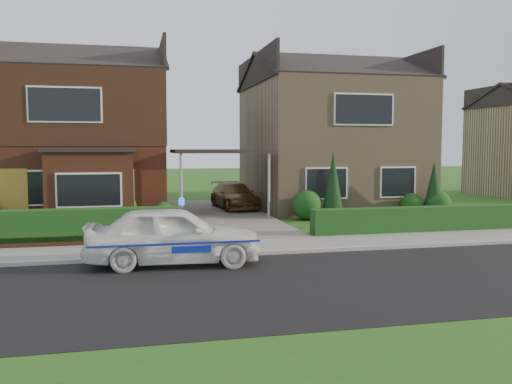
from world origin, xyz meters
name	(u,v)px	position (x,y,z in m)	size (l,w,h in m)	color
ground	(302,283)	(0.00, 0.00, 0.00)	(120.00, 120.00, 0.00)	#144A13
road	(302,283)	(0.00, 0.00, 0.00)	(60.00, 6.00, 0.02)	black
kerb	(267,253)	(0.00, 3.05, 0.06)	(60.00, 0.16, 0.12)	#9E9993
sidewalk	(258,246)	(0.00, 4.10, 0.05)	(60.00, 2.00, 0.10)	slate
grass_verge	(427,383)	(0.00, -5.00, 0.00)	(60.00, 4.00, 0.01)	#144A13
driveway	(220,216)	(0.00, 11.00, 0.06)	(3.80, 12.00, 0.12)	#666059
house_left	(77,125)	(-5.78, 13.90, 3.81)	(7.50, 9.53, 7.25)	brown
house_right	(329,130)	(5.80, 13.99, 3.66)	(7.50, 8.06, 7.25)	#92765A
carport_link	(220,152)	(0.00, 10.95, 2.66)	(3.80, 3.00, 2.77)	black
dwarf_wall	(50,242)	(-5.80, 5.30, 0.18)	(7.70, 0.25, 0.36)	brown
hedge_left	(51,248)	(-5.80, 5.45, 0.00)	(7.50, 0.55, 0.90)	#133B13
hedge_right	(420,234)	(5.80, 5.35, 0.00)	(7.50, 0.55, 0.80)	#133B13
shrub_left_mid	(118,208)	(-4.00, 9.30, 0.66)	(1.32, 1.32, 1.32)	#133B13
shrub_left_near	(163,213)	(-2.40, 9.60, 0.42)	(0.84, 0.84, 0.84)	#133B13
shrub_right_near	(307,205)	(3.20, 9.40, 0.60)	(1.20, 1.20, 1.20)	#133B13
shrub_right_mid	(412,205)	(7.80, 9.50, 0.48)	(0.96, 0.96, 0.96)	#133B13
shrub_right_far	(438,204)	(8.80, 9.20, 0.54)	(1.08, 1.08, 1.08)	#133B13
conifer_a	(333,187)	(4.20, 9.20, 1.30)	(0.90, 0.90, 2.60)	black
conifer_b	(434,190)	(8.60, 9.20, 1.10)	(0.90, 0.90, 2.20)	black
police_car	(174,236)	(-2.52, 2.40, 0.72)	(3.90, 4.34, 1.61)	white
driveway_car	(234,195)	(1.00, 13.16, 0.68)	(1.58, 3.88, 1.13)	brown
potted_plant_b	(99,218)	(-4.67, 9.00, 0.37)	(0.33, 0.41, 0.74)	gray
potted_plant_c	(118,220)	(-4.00, 8.09, 0.39)	(0.44, 0.44, 0.79)	gray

